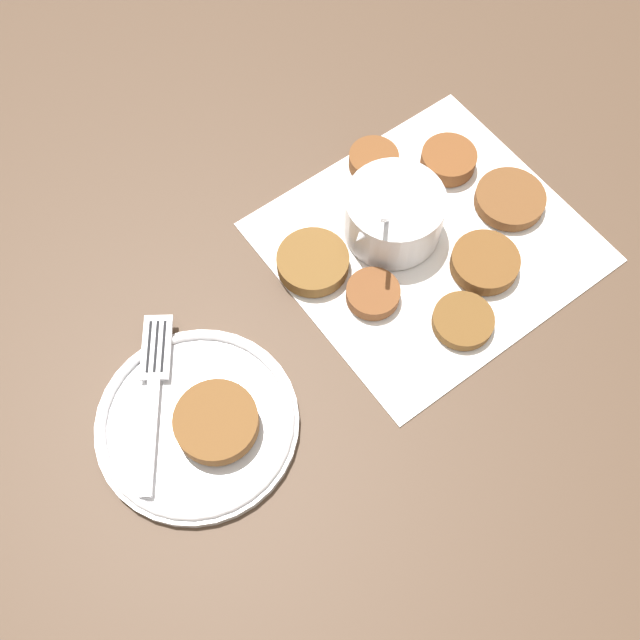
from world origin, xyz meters
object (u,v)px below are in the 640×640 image
at_px(serving_plate, 197,422).
at_px(fork, 154,381).
at_px(sauce_bowl, 393,216).
at_px(fritter_on_plate, 216,421).

bearing_deg(serving_plate, fork, -89.44).
relative_size(serving_plate, fork, 1.34).
distance_m(sauce_bowl, fork, 0.30).
height_order(serving_plate, fritter_on_plate, fritter_on_plate).
relative_size(sauce_bowl, fritter_on_plate, 1.44).
bearing_deg(fritter_on_plate, serving_plate, -60.80).
height_order(fritter_on_plate, fork, fritter_on_plate).
distance_m(sauce_bowl, serving_plate, 0.30).
bearing_deg(fork, sauce_bowl, 169.73).
xyz_separation_m(sauce_bowl, fork, (0.30, -0.05, -0.01)).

